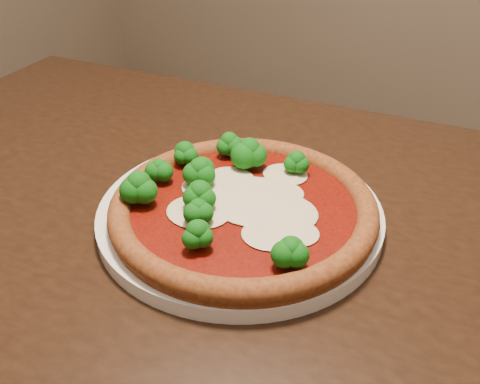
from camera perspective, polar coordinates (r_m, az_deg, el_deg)
The scene contains 3 objects.
dining_table at distance 0.72m, azimuth -0.38°, elevation -9.11°, with size 1.30×0.87×0.75m.
plate at distance 0.65m, azimuth 0.00°, elevation -2.30°, with size 0.34×0.34×0.02m, color silver.
pizza at distance 0.62m, azimuth -0.11°, elevation -1.17°, with size 0.31×0.31×0.06m.
Camera 1 is at (0.09, -0.25, 1.13)m, focal length 40.00 mm.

